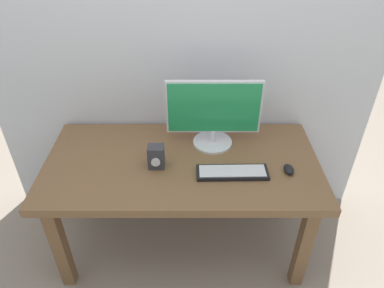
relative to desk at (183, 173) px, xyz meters
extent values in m
plane|color=gray|center=(0.00, 0.00, -0.62)|extent=(6.00, 6.00, 0.00)
cube|color=brown|center=(0.00, 0.00, 0.06)|extent=(1.58, 0.78, 0.05)
cube|color=brown|center=(-0.70, -0.30, -0.29)|extent=(0.07, 0.07, 0.66)
cube|color=brown|center=(0.70, -0.30, -0.29)|extent=(0.07, 0.07, 0.66)
cube|color=brown|center=(-0.70, 0.30, -0.29)|extent=(0.07, 0.07, 0.66)
cube|color=brown|center=(0.70, 0.30, -0.29)|extent=(0.07, 0.07, 0.66)
cylinder|color=silver|center=(0.18, 0.18, 0.10)|extent=(0.24, 0.24, 0.02)
cylinder|color=silver|center=(0.18, 0.18, 0.14)|extent=(0.04, 0.04, 0.08)
cube|color=silver|center=(0.18, 0.19, 0.34)|extent=(0.55, 0.02, 0.33)
cube|color=#1E8C4C|center=(0.18, 0.17, 0.34)|extent=(0.53, 0.01, 0.31)
cube|color=black|center=(0.28, -0.12, 0.10)|extent=(0.39, 0.13, 0.02)
cube|color=silver|center=(0.28, -0.12, 0.11)|extent=(0.36, 0.11, 0.00)
ellipsoid|color=black|center=(0.59, -0.10, 0.11)|extent=(0.06, 0.09, 0.04)
cube|color=#333338|center=(-0.14, -0.05, 0.16)|extent=(0.09, 0.07, 0.14)
cylinder|color=silver|center=(-0.14, -0.09, 0.15)|extent=(0.05, 0.01, 0.05)
camera|label=1|loc=(0.06, -1.61, 1.37)|focal=33.44mm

